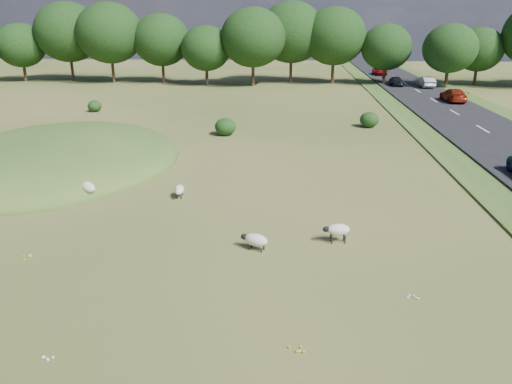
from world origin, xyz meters
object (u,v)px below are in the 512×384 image
sheep_1 (179,190)px  car_7 (381,60)px  car_1 (426,82)px  car_5 (454,95)px  sheep_3 (338,230)px  car_4 (396,81)px  sheep_2 (255,240)px  sheep_4 (88,187)px  car_6 (380,71)px

sheep_1 → car_7: car_7 is taller
car_1 → car_7: 37.81m
sheep_1 → car_5: size_ratio=0.24×
sheep_1 → car_5: 41.33m
sheep_3 → car_1: car_1 is taller
car_4 → car_7: 36.62m
sheep_2 → sheep_4: bearing=-8.7°
car_1 → car_4: bearing=-20.0°
sheep_2 → car_6: size_ratio=0.29×
sheep_3 → car_1: bearing=-115.2°
car_5 → car_7: 50.27m
car_1 → sheep_2: bearing=69.4°
sheep_2 → car_7: bearing=-80.5°
sheep_1 → car_1: car_1 is taller
car_7 → sheep_3: bearing=79.7°
sheep_2 → car_4: size_ratio=0.34×
car_4 → car_6: bearing=90.0°
sheep_4 → car_4: (25.17, 47.98, 0.23)m
sheep_2 → car_7: size_ratio=0.25×
car_6 → sheep_3: bearing=-100.4°
sheep_1 → sheep_3: bearing=52.3°
car_7 → sheep_4: bearing=71.1°
sheep_3 → sheep_4: sheep_4 is taller
sheep_3 → car_5: bearing=-120.4°
sheep_1 → car_5: (24.19, 33.50, 0.54)m
sheep_1 → car_6: bearing=156.8°
sheep_2 → car_5: (19.59, 39.66, 0.52)m
sheep_3 → car_6: (12.32, 66.99, 0.27)m
sheep_4 → car_5: size_ratio=0.25×
sheep_1 → sheep_3: (8.07, -5.19, 0.18)m
car_1 → car_5: (0.00, -12.46, -0.01)m
sheep_2 → car_4: (15.79, 53.51, 0.45)m
car_1 → sheep_3: bearing=72.5°
sheep_1 → sheep_4: sheep_4 is taller
sheep_4 → car_1: car_1 is taller
sheep_3 → car_7: bearing=-108.0°
car_6 → car_1: bearing=-76.5°
car_4 → car_1: bearing=-20.0°
sheep_3 → car_4: car_4 is taller
sheep_2 → car_7: 92.04m
car_6 → car_7: size_ratio=0.88×
sheep_1 → sheep_3: size_ratio=0.97×
car_1 → car_7: car_7 is taller
sheep_3 → sheep_4: bearing=-27.3°
car_6 → sheep_4: bearing=-112.0°
sheep_3 → car_4: 53.97m
sheep_3 → car_4: size_ratio=0.32×
sheep_2 → car_6: car_6 is taller
car_4 → car_7: bearing=84.0°
sheep_1 → sheep_4: bearing=-87.5°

